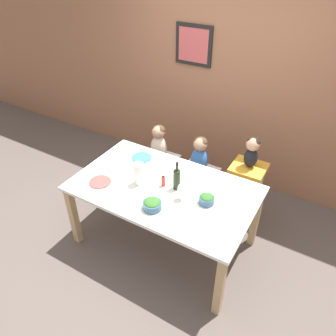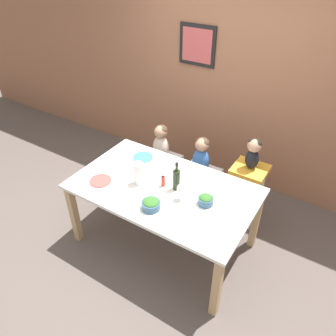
# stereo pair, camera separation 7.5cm
# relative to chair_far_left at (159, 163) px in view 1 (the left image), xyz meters

# --- Properties ---
(ground_plane) EXTENTS (14.00, 14.00, 0.00)m
(ground_plane) POSITION_rel_chair_far_left_xyz_m (0.57, -0.81, -0.38)
(ground_plane) COLOR #564C47
(wall_back) EXTENTS (10.00, 0.09, 2.70)m
(wall_back) POSITION_rel_chair_far_left_xyz_m (0.56, 0.72, 0.97)
(wall_back) COLOR #8E5B42
(wall_back) RESTS_ON ground_plane
(dining_table) EXTENTS (1.78, 1.06, 0.77)m
(dining_table) POSITION_rel_chair_far_left_xyz_m (0.57, -0.81, 0.30)
(dining_table) COLOR white
(dining_table) RESTS_ON ground_plane
(chair_far_left) EXTENTS (0.43, 0.41, 0.44)m
(chair_far_left) POSITION_rel_chair_far_left_xyz_m (0.00, 0.00, 0.00)
(chair_far_left) COLOR silver
(chair_far_left) RESTS_ON ground_plane
(chair_far_center) EXTENTS (0.43, 0.41, 0.44)m
(chair_far_center) POSITION_rel_chair_far_left_xyz_m (0.56, 0.00, 0.00)
(chair_far_center) COLOR silver
(chair_far_center) RESTS_ON ground_plane
(chair_right_highchair) EXTENTS (0.37, 0.35, 0.73)m
(chair_right_highchair) POSITION_rel_chair_far_left_xyz_m (1.15, -0.00, 0.20)
(chair_right_highchair) COLOR silver
(chair_right_highchair) RESTS_ON ground_plane
(person_child_left) EXTENTS (0.21, 0.19, 0.46)m
(person_child_left) POSITION_rel_chair_far_left_xyz_m (0.00, 0.00, 0.31)
(person_child_left) COLOR beige
(person_child_left) RESTS_ON chair_far_left
(person_child_center) EXTENTS (0.21, 0.19, 0.46)m
(person_child_center) POSITION_rel_chair_far_left_xyz_m (0.56, 0.00, 0.31)
(person_child_center) COLOR #3366B2
(person_child_center) RESTS_ON chair_far_center
(person_baby_right) EXTENTS (0.15, 0.15, 0.35)m
(person_baby_right) POSITION_rel_chair_far_left_xyz_m (1.15, 0.00, 0.56)
(person_baby_right) COLOR black
(person_baby_right) RESTS_ON chair_right_highchair
(wine_bottle) EXTENTS (0.07, 0.07, 0.30)m
(wine_bottle) POSITION_rel_chair_far_left_xyz_m (0.68, -0.76, 0.51)
(wine_bottle) COLOR #232D19
(wine_bottle) RESTS_ON dining_table
(paper_towel_roll) EXTENTS (0.10, 0.10, 0.23)m
(paper_towel_roll) POSITION_rel_chair_far_left_xyz_m (0.32, -0.88, 0.50)
(paper_towel_roll) COLOR white
(paper_towel_roll) RESTS_ON dining_table
(wine_glass_near) EXTENTS (0.08, 0.08, 0.17)m
(wine_glass_near) POSITION_rel_chair_far_left_xyz_m (0.80, -0.88, 0.51)
(wine_glass_near) COLOR white
(wine_glass_near) RESTS_ON dining_table
(salad_bowl_large) EXTENTS (0.17, 0.17, 0.09)m
(salad_bowl_large) POSITION_rel_chair_far_left_xyz_m (0.63, -1.12, 0.44)
(salad_bowl_large) COLOR #335675
(salad_bowl_large) RESTS_ON dining_table
(salad_bowl_small) EXTENTS (0.14, 0.14, 0.09)m
(salad_bowl_small) POSITION_rel_chair_far_left_xyz_m (1.02, -0.81, 0.44)
(salad_bowl_small) COLOR #335675
(salad_bowl_small) RESTS_ON dining_table
(dinner_plate_front_left) EXTENTS (0.22, 0.22, 0.01)m
(dinner_plate_front_left) POSITION_rel_chair_far_left_xyz_m (-0.02, -1.07, 0.40)
(dinner_plate_front_left) COLOR #D14C47
(dinner_plate_front_left) RESTS_ON dining_table
(dinner_plate_back_left) EXTENTS (0.22, 0.22, 0.01)m
(dinner_plate_back_left) POSITION_rel_chair_far_left_xyz_m (0.09, -0.50, 0.40)
(dinner_plate_back_left) COLOR teal
(dinner_plate_back_left) RESTS_ON dining_table
(dinner_plate_back_right) EXTENTS (0.22, 0.22, 0.01)m
(dinner_plate_back_right) POSITION_rel_chair_far_left_xyz_m (1.09, -0.57, 0.40)
(dinner_plate_back_right) COLOR silver
(dinner_plate_back_right) RESTS_ON dining_table
(condiment_bottle_hot_sauce) EXTENTS (0.04, 0.04, 0.13)m
(condiment_bottle_hot_sauce) POSITION_rel_chair_far_left_xyz_m (0.55, -0.79, 0.45)
(condiment_bottle_hot_sauce) COLOR red
(condiment_bottle_hot_sauce) RESTS_ON dining_table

